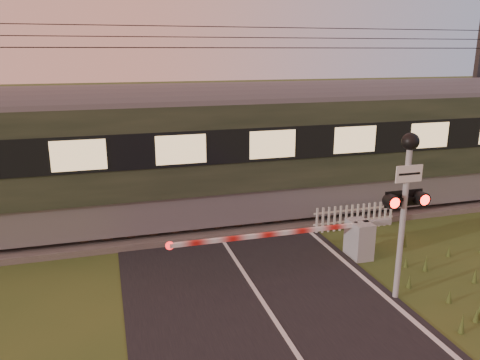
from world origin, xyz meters
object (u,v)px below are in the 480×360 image
object	(u,v)px
crossing_signal	(406,188)
catenary_mast	(477,85)
boom_gate	(350,238)
picket_fence	(355,217)

from	to	relation	value
crossing_signal	catenary_mast	world-z (taller)	catenary_mast
boom_gate	picket_fence	xyz separation A→B (m)	(1.20, 1.86, -0.16)
crossing_signal	catenary_mast	xyz separation A→B (m)	(9.05, 8.18, 1.43)
picket_fence	crossing_signal	bearing A→B (deg)	-106.90
boom_gate	picket_fence	bearing A→B (deg)	57.13
boom_gate	catenary_mast	size ratio (longest dim) A/B	0.79
boom_gate	catenary_mast	bearing A→B (deg)	33.58
crossing_signal	boom_gate	bearing A→B (deg)	89.24
picket_fence	boom_gate	bearing A→B (deg)	-122.87
catenary_mast	boom_gate	bearing A→B (deg)	-146.42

